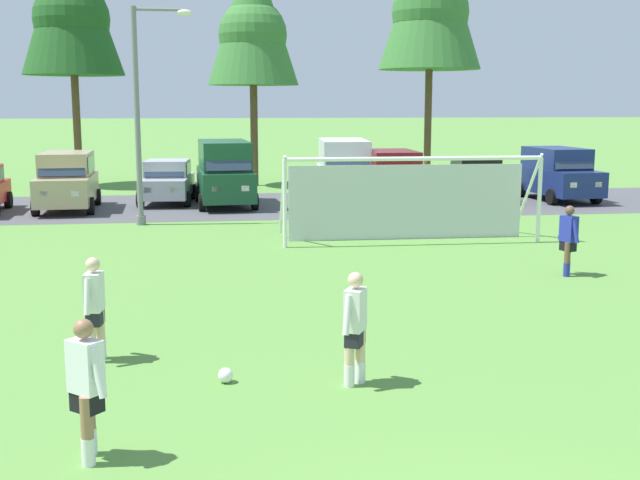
{
  "coord_description": "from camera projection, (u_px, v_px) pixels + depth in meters",
  "views": [
    {
      "loc": [
        -2.19,
        -5.26,
        3.97
      ],
      "look_at": [
        -0.09,
        10.18,
        1.31
      ],
      "focal_mm": 45.19,
      "sensor_mm": 36.0,
      "label": 1
    }
  ],
  "objects": [
    {
      "name": "parked_car_slot_far_right",
      "position": [
        476.0,
        179.0,
        33.43
      ],
      "size": [
        2.28,
        4.32,
        1.72
      ],
      "color": "black",
      "rests_on": "ground"
    },
    {
      "name": "parked_car_slot_center",
      "position": [
        225.0,
        171.0,
        31.35
      ],
      "size": [
        2.42,
        4.91,
        2.52
      ],
      "color": "#194C2D",
      "rests_on": "ground"
    },
    {
      "name": "soccer_goal",
      "position": [
        408.0,
        196.0,
        23.38
      ],
      "size": [
        7.45,
        2.05,
        2.57
      ],
      "color": "white",
      "rests_on": "ground"
    },
    {
      "name": "player_winger_left",
      "position": [
        95.0,
        309.0,
        12.43
      ],
      "size": [
        0.28,
        0.73,
        1.64
      ],
      "color": "beige",
      "rests_on": "ground"
    },
    {
      "name": "parking_lot_strip",
      "position": [
        268.0,
        205.0,
        31.75
      ],
      "size": [
        52.0,
        8.4,
        0.01
      ],
      "primitive_type": "cube",
      "color": "#4C4C51",
      "rests_on": "ground"
    },
    {
      "name": "parked_car_slot_center_left",
      "position": [
        168.0,
        181.0,
        32.22
      ],
      "size": [
        2.25,
        4.31,
        1.72
      ],
      "color": "#B2B2BC",
      "rests_on": "ground"
    },
    {
      "name": "tree_left_edge",
      "position": [
        71.0,
        0.0,
        37.66
      ],
      "size": [
        4.75,
        4.75,
        12.67
      ],
      "color": "brown",
      "rests_on": "ground"
    },
    {
      "name": "parked_car_slot_left",
      "position": [
        67.0,
        181.0,
        30.05
      ],
      "size": [
        2.31,
        4.69,
        2.16
      ],
      "color": "tan",
      "rests_on": "ground"
    },
    {
      "name": "tree_mid_left",
      "position": [
        253.0,
        18.0,
        37.95
      ],
      "size": [
        4.34,
        4.34,
        11.56
      ],
      "color": "brown",
      "rests_on": "ground"
    },
    {
      "name": "parked_car_slot_right",
      "position": [
        392.0,
        178.0,
        31.16
      ],
      "size": [
        2.23,
        4.65,
        2.16
      ],
      "color": "maroon",
      "rests_on": "ground"
    },
    {
      "name": "player_defender_far",
      "position": [
        568.0,
        241.0,
        18.66
      ],
      "size": [
        0.36,
        0.74,
        1.64
      ],
      "color": "brown",
      "rests_on": "ground"
    },
    {
      "name": "ground_plane",
      "position": [
        299.0,
        259.0,
        20.75
      ],
      "size": [
        400.0,
        400.0,
        0.0
      ],
      "primitive_type": "plane",
      "color": "#598C3D"
    },
    {
      "name": "street_lamp",
      "position": [
        143.0,
        114.0,
        26.01
      ],
      "size": [
        2.0,
        0.32,
        7.0
      ],
      "color": "slate",
      "rests_on": "ground"
    },
    {
      "name": "soccer_ball",
      "position": [
        226.0,
        375.0,
        11.55
      ],
      "size": [
        0.22,
        0.22,
        0.22
      ],
      "color": "white",
      "rests_on": "ground"
    },
    {
      "name": "parked_car_slot_end",
      "position": [
        557.0,
        173.0,
        33.15
      ],
      "size": [
        2.34,
        4.7,
        2.16
      ],
      "color": "navy",
      "rests_on": "ground"
    },
    {
      "name": "player_midfield_center",
      "position": [
        355.0,
        329.0,
        11.36
      ],
      "size": [
        0.48,
        0.65,
        1.64
      ],
      "color": "beige",
      "rests_on": "ground"
    },
    {
      "name": "player_striker_near",
      "position": [
        87.0,
        390.0,
        8.93
      ],
      "size": [
        0.55,
        0.61,
        1.64
      ],
      "color": "#936B4C",
      "rests_on": "ground"
    },
    {
      "name": "parked_car_slot_center_right",
      "position": [
        344.0,
        169.0,
        32.46
      ],
      "size": [
        2.48,
        4.94,
        2.52
      ],
      "color": "silver",
      "rests_on": "ground"
    }
  ]
}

